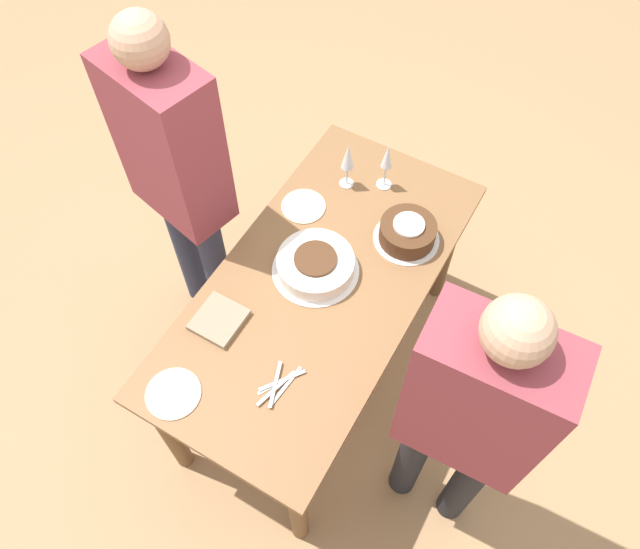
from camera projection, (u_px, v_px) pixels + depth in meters
The scene contains 12 objects.
ground_plane at pixel (320, 368), 2.98m from camera, with size 12.00×12.00×0.00m, color #A87F56.
dining_table at pixel (320, 300), 2.44m from camera, with size 1.50×0.74×0.77m.
cake_center_white at pixel (316, 265), 2.33m from camera, with size 0.33×0.33×0.09m.
cake_front_chocolate at pixel (407, 232), 2.40m from camera, with size 0.26×0.26×0.10m.
wine_glass_near at pixel (387, 159), 2.46m from camera, with size 0.06×0.06×0.22m.
wine_glass_far at pixel (348, 158), 2.47m from camera, with size 0.06×0.06×0.22m.
dessert_plate_left at pixel (173, 394), 2.09m from camera, with size 0.19×0.19×0.01m.
dessert_plate_right at pixel (303, 206), 2.53m from camera, with size 0.18×0.18×0.01m.
fork_pile at pixel (280, 384), 2.10m from camera, with size 0.19×0.11×0.01m.
napkin_stack at pixel (219, 320), 2.23m from camera, with size 0.17×0.16×0.02m.
person_cutting at pixel (470, 415), 1.87m from camera, with size 0.24×0.41×1.58m.
person_watching at pixel (176, 169), 2.34m from camera, with size 0.30×0.44×1.66m.
Camera 1 is at (-1.08, -0.62, 2.75)m, focal length 35.00 mm.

